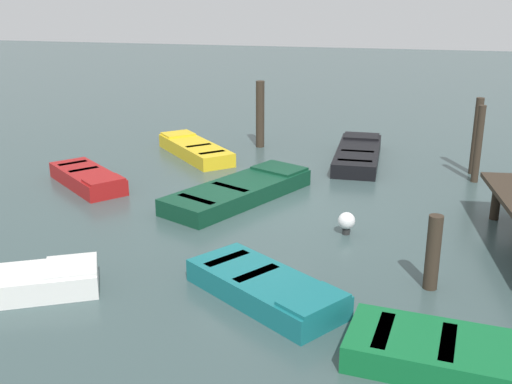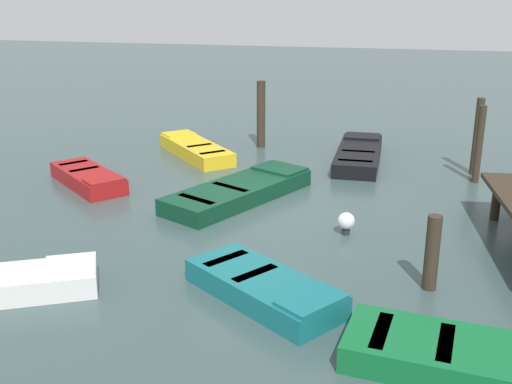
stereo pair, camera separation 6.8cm
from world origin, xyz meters
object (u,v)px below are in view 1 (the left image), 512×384
rowboat_yellow (195,149)px  mooring_piling_center (476,136)px  rowboat_dark_green (240,191)px  mooring_piling_near_right (478,144)px  rowboat_teal (266,288)px  mooring_piling_far_right (433,253)px  marker_buoy (347,221)px  rowboat_black (358,154)px  rowboat_green (467,357)px  mooring_piling_mid_left (260,114)px  rowboat_red (88,178)px

rowboat_yellow → mooring_piling_center: bearing=-132.8°
rowboat_dark_green → mooring_piling_near_right: (-2.79, 5.73, 0.81)m
rowboat_teal → rowboat_yellow: size_ratio=0.94×
mooring_piling_far_right → marker_buoy: bearing=-142.4°
rowboat_black → rowboat_yellow: bearing=95.9°
rowboat_black → mooring_piling_near_right: 3.54m
rowboat_teal → rowboat_yellow: same height
rowboat_green → mooring_piling_far_right: (-2.40, -0.40, 0.45)m
mooring_piling_near_right → mooring_piling_center: size_ratio=0.97×
rowboat_dark_green → mooring_piling_mid_left: bearing=33.8°
rowboat_green → mooring_piling_near_right: (-8.99, 0.94, 0.81)m
rowboat_black → rowboat_green: 10.57m
mooring_piling_far_right → mooring_piling_center: size_ratio=0.63×
rowboat_yellow → mooring_piling_center: 8.15m
mooring_piling_center → marker_buoy: bearing=-29.7°
mooring_piling_near_right → mooring_piling_mid_left: bearing=-110.5°
rowboat_dark_green → rowboat_yellow: bearing=59.7°
rowboat_yellow → rowboat_teal: bearing=163.0°
rowboat_red → mooring_piling_far_right: size_ratio=2.08×
mooring_piling_near_right → rowboat_yellow: bearing=-95.6°
rowboat_black → mooring_piling_center: 3.35m
mooring_piling_far_right → marker_buoy: size_ratio=2.78×
rowboat_green → mooring_piling_mid_left: size_ratio=1.55×
rowboat_black → marker_buoy: 5.80m
rowboat_green → rowboat_yellow: 12.12m
rowboat_black → mooring_piling_far_right: (7.93, 1.84, 0.45)m
rowboat_teal → rowboat_red: same height
mooring_piling_far_right → mooring_piling_center: 7.52m
rowboat_dark_green → mooring_piling_mid_left: size_ratio=2.04×
rowboat_red → mooring_piling_far_right: bearing=15.3°
rowboat_dark_green → rowboat_yellow: 4.29m
rowboat_red → rowboat_teal: bearing=-0.4°
rowboat_green → marker_buoy: marker_buoy is taller
rowboat_red → mooring_piling_center: 10.49m
rowboat_dark_green → rowboat_black: bearing=-5.3°
rowboat_teal → rowboat_yellow: 9.37m
mooring_piling_near_right → mooring_piling_center: bearing=178.6°
mooring_piling_far_right → mooring_piling_near_right: size_ratio=0.65×
rowboat_red → mooring_piling_far_right: 9.37m
rowboat_yellow → rowboat_dark_green: bearing=170.5°
rowboat_teal → mooring_piling_center: mooring_piling_center is taller
mooring_piling_near_right → mooring_piling_center: mooring_piling_center is taller
mooring_piling_far_right → mooring_piling_mid_left: 10.32m
mooring_piling_far_right → rowboat_dark_green: bearing=-130.9°
rowboat_dark_green → mooring_piling_center: bearing=-31.6°
mooring_piling_near_right → marker_buoy: (4.46, -2.98, -0.74)m
rowboat_black → marker_buoy: bearing=-178.4°
rowboat_red → mooring_piling_mid_left: size_ratio=1.31×
rowboat_yellow → mooring_piling_mid_left: (-1.59, 1.68, 0.84)m
rowboat_dark_green → marker_buoy: size_ratio=9.01×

